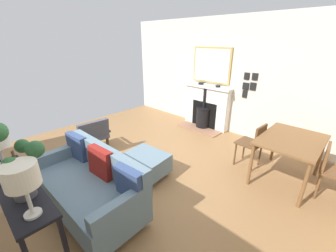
{
  "coord_description": "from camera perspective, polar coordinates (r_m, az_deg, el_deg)",
  "views": [
    {
      "loc": [
        1.84,
        2.66,
        2.19
      ],
      "look_at": [
        -0.75,
        0.18,
        0.7
      ],
      "focal_mm": 22.49,
      "sensor_mm": 36.0,
      "label": 1
    }
  ],
  "objects": [
    {
      "name": "wall_left",
      "position": [
        5.46,
        14.41,
        12.92
      ],
      "size": [
        0.12,
        5.89,
        2.69
      ],
      "primitive_type": "cube",
      "color": "beige",
      "rests_on": "ground"
    },
    {
      "name": "ottoman",
      "position": [
        3.65,
        -5.74,
        -9.79
      ],
      "size": [
        0.6,
        0.74,
        0.4
      ],
      "color": "#B2B2B7",
      "rests_on": "ground"
    },
    {
      "name": "dining_chair_by_back_wall",
      "position": [
        3.84,
        37.85,
        -8.91
      ],
      "size": [
        0.43,
        0.43,
        0.82
      ],
      "color": "brown",
      "rests_on": "ground"
    },
    {
      "name": "fireplace",
      "position": [
        5.62,
        10.17,
        4.48
      ],
      "size": [
        0.63,
        1.31,
        1.1
      ],
      "color": "#93664C",
      "rests_on": "ground"
    },
    {
      "name": "table_lamp_far_end",
      "position": [
        2.06,
        -34.95,
        -11.28
      ],
      "size": [
        0.26,
        0.26,
        0.5
      ],
      "color": "beige",
      "rests_on": "console_table"
    },
    {
      "name": "photo_gallery_row",
      "position": [
        5.09,
        21.1,
        10.53
      ],
      "size": [
        0.02,
        0.31,
        0.57
      ],
      "color": "black"
    },
    {
      "name": "mantel_bowl_near",
      "position": [
        5.6,
        8.93,
        11.35
      ],
      "size": [
        0.14,
        0.14,
        0.05
      ],
      "color": "black",
      "rests_on": "fireplace"
    },
    {
      "name": "ground_plane",
      "position": [
        3.9,
        -9.82,
        -12.04
      ],
      "size": [
        5.72,
        5.89,
        0.01
      ],
      "primitive_type": "cube",
      "color": "olive"
    },
    {
      "name": "book_stack",
      "position": [
        2.88,
        -36.57,
        -10.78
      ],
      "size": [
        0.26,
        0.22,
        0.05
      ],
      "color": "beige",
      "rests_on": "console_table"
    },
    {
      "name": "dining_table",
      "position": [
        3.82,
        30.34,
        -4.24
      ],
      "size": [
        1.15,
        0.84,
        0.76
      ],
      "color": "brown",
      "rests_on": "ground"
    },
    {
      "name": "potted_plant",
      "position": [
        2.31,
        -36.69,
        -7.22
      ],
      "size": [
        0.47,
        0.42,
        0.75
      ],
      "color": "#4C4C51",
      "rests_on": "console_table"
    },
    {
      "name": "console_table",
      "position": [
        2.79,
        -35.3,
        -14.88
      ],
      "size": [
        0.34,
        1.48,
        0.79
      ],
      "color": "black",
      "rests_on": "ground"
    },
    {
      "name": "mantel_bowl_far",
      "position": [
        5.34,
        13.38,
        10.47
      ],
      "size": [
        0.12,
        0.12,
        0.05
      ],
      "color": "black",
      "rests_on": "fireplace"
    },
    {
      "name": "mirror_over_mantel",
      "position": [
        5.49,
        11.71,
        15.81
      ],
      "size": [
        0.04,
        1.05,
        0.85
      ],
      "color": "tan"
    },
    {
      "name": "dining_chair_near_fireplace",
      "position": [
        4.01,
        22.25,
        -4.03
      ],
      "size": [
        0.43,
        0.43,
        0.84
      ],
      "color": "brown",
      "rests_on": "ground"
    },
    {
      "name": "sofa",
      "position": [
        3.12,
        -20.16,
        -14.72
      ],
      "size": [
        0.83,
        1.73,
        0.86
      ],
      "color": "#B2B2B7",
      "rests_on": "ground"
    },
    {
      "name": "armchair_accent",
      "position": [
        4.49,
        -20.1,
        -2.08
      ],
      "size": [
        0.72,
        0.64,
        0.75
      ],
      "color": "#4C3321",
      "rests_on": "ground"
    }
  ]
}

